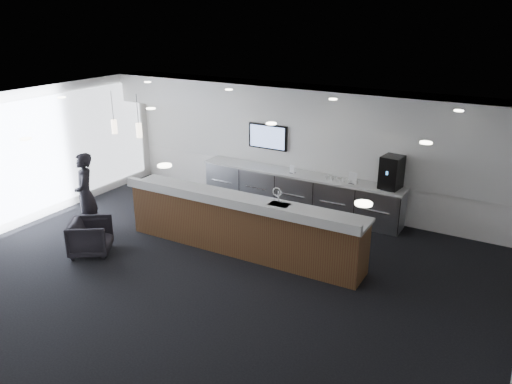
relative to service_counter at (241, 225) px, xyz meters
The scene contains 24 objects.
ground 1.25m from the service_counter, 87.39° to the right, with size 10.00×10.00×0.00m, color black.
ceiling 2.67m from the service_counter, 87.39° to the right, with size 10.00×8.00×0.02m, color black.
back_wall 3.03m from the service_counter, 88.99° to the left, with size 10.00×0.02×3.00m, color white.
left_wall 5.16m from the service_counter, 167.33° to the right, with size 0.02×8.00×3.00m, color white.
soffit_bulkhead 3.20m from the service_counter, 88.81° to the left, with size 10.00×0.90×0.70m, color silver.
alcove_panel 3.04m from the service_counter, 88.98° to the left, with size 9.80×0.06×1.40m, color silver.
window_blinds_wall 5.12m from the service_counter, 167.23° to the right, with size 0.04×7.36×2.55m, color silver.
back_credenza 2.53m from the service_counter, 88.85° to the left, with size 5.06×0.66×0.95m.
wall_tv 3.14m from the service_counter, 108.77° to the left, with size 1.05×0.08×0.62m.
pendant_left 2.90m from the service_counter, behind, with size 0.12×0.12×0.30m, color #FAE2C3.
pendant_right 3.49m from the service_counter, behind, with size 0.12×0.12×0.30m, color #FAE2C3.
ceiling_can_lights 2.64m from the service_counter, 87.39° to the right, with size 7.00×5.00×0.02m, color white, non-canonical shape.
service_counter is the anchor object (origin of this frame).
coffee_machine 3.47m from the service_counter, 49.35° to the left, with size 0.47×0.57×0.72m.
info_sign_left 2.47m from the service_counter, 92.07° to the left, with size 0.14×0.02×0.19m, color white.
info_sign_right 2.85m from the service_counter, 59.72° to the left, with size 0.20×0.02×0.27m, color white.
armchair 3.01m from the service_counter, 148.09° to the right, with size 0.75×0.78×0.71m, color black.
lounge_guest 3.48m from the service_counter, 164.46° to the right, with size 0.66×0.43×1.79m, color black.
cup_0 2.89m from the service_counter, 58.50° to the left, with size 0.10×0.10×0.09m, color white.
cup_1 2.82m from the service_counter, 60.96° to the left, with size 0.10×0.10×0.09m, color white.
cup_2 2.75m from the service_counter, 63.54° to the left, with size 0.10×0.10×0.09m, color white.
cup_3 2.69m from the service_counter, 66.24° to the left, with size 0.10×0.10×0.09m, color white.
cup_4 2.64m from the service_counter, 69.06° to the left, with size 0.10×0.10×0.09m, color white.
cup_5 2.59m from the service_counter, 71.99° to the left, with size 0.10×0.10×0.09m, color white.
Camera 1 is at (4.75, -6.59, 4.62)m, focal length 35.00 mm.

